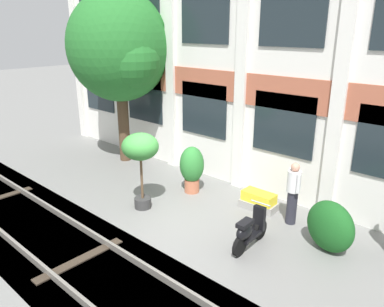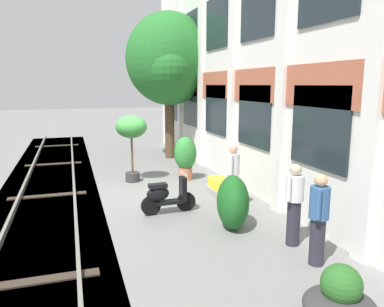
{
  "view_description": "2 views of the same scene",
  "coord_description": "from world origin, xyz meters",
  "px_view_note": "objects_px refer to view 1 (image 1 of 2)",
  "views": [
    {
      "loc": [
        6.27,
        -6.19,
        4.8
      ],
      "look_at": [
        -0.34,
        1.13,
        1.45
      ],
      "focal_mm": 35.0,
      "sensor_mm": 36.0,
      "label": 1
    },
    {
      "loc": [
        10.79,
        -1.94,
        3.12
      ],
      "look_at": [
        1.18,
        1.19,
        1.25
      ],
      "focal_mm": 35.0,
      "sensor_mm": 36.0,
      "label": 2
    }
  ],
  "objects_px": {
    "potted_plant_ribbed_drum": "(192,167)",
    "scooter_near_curb": "(249,231)",
    "resident_watching_tracks": "(293,191)",
    "potted_plant_square_trough": "(259,201)",
    "potted_plant_low_pan": "(140,152)",
    "broadleaf_tree": "(119,50)",
    "topiary_hedge": "(330,226)"
  },
  "relations": [
    {
      "from": "potted_plant_ribbed_drum",
      "to": "scooter_near_curb",
      "type": "height_order",
      "value": "potted_plant_ribbed_drum"
    },
    {
      "from": "topiary_hedge",
      "to": "potted_plant_low_pan",
      "type": "bearing_deg",
      "value": -162.96
    },
    {
      "from": "potted_plant_low_pan",
      "to": "scooter_near_curb",
      "type": "height_order",
      "value": "potted_plant_low_pan"
    },
    {
      "from": "resident_watching_tracks",
      "to": "topiary_hedge",
      "type": "height_order",
      "value": "resident_watching_tracks"
    },
    {
      "from": "broadleaf_tree",
      "to": "potted_plant_ribbed_drum",
      "type": "bearing_deg",
      "value": -7.1
    },
    {
      "from": "potted_plant_low_pan",
      "to": "resident_watching_tracks",
      "type": "relative_size",
      "value": 1.31
    },
    {
      "from": "scooter_near_curb",
      "to": "resident_watching_tracks",
      "type": "height_order",
      "value": "resident_watching_tracks"
    },
    {
      "from": "potted_plant_square_trough",
      "to": "scooter_near_curb",
      "type": "height_order",
      "value": "scooter_near_curb"
    },
    {
      "from": "resident_watching_tracks",
      "to": "broadleaf_tree",
      "type": "bearing_deg",
      "value": -55.23
    },
    {
      "from": "broadleaf_tree",
      "to": "resident_watching_tracks",
      "type": "relative_size",
      "value": 3.66
    },
    {
      "from": "scooter_near_curb",
      "to": "broadleaf_tree",
      "type": "bearing_deg",
      "value": 71.73
    },
    {
      "from": "potted_plant_ribbed_drum",
      "to": "scooter_near_curb",
      "type": "bearing_deg",
      "value": -25.16
    },
    {
      "from": "scooter_near_curb",
      "to": "potted_plant_square_trough",
      "type": "bearing_deg",
      "value": 23.48
    },
    {
      "from": "potted_plant_low_pan",
      "to": "topiary_hedge",
      "type": "height_order",
      "value": "potted_plant_low_pan"
    },
    {
      "from": "potted_plant_low_pan",
      "to": "scooter_near_curb",
      "type": "bearing_deg",
      "value": 4.83
    },
    {
      "from": "potted_plant_ribbed_drum",
      "to": "potted_plant_low_pan",
      "type": "bearing_deg",
      "value": -100.21
    },
    {
      "from": "potted_plant_low_pan",
      "to": "scooter_near_curb",
      "type": "xyz_separation_m",
      "value": [
        3.33,
        0.28,
        -1.21
      ]
    },
    {
      "from": "broadleaf_tree",
      "to": "potted_plant_low_pan",
      "type": "height_order",
      "value": "broadleaf_tree"
    },
    {
      "from": "scooter_near_curb",
      "to": "potted_plant_ribbed_drum",
      "type": "bearing_deg",
      "value": 62.04
    },
    {
      "from": "topiary_hedge",
      "to": "potted_plant_square_trough",
      "type": "bearing_deg",
      "value": 163.82
    },
    {
      "from": "broadleaf_tree",
      "to": "resident_watching_tracks",
      "type": "height_order",
      "value": "broadleaf_tree"
    },
    {
      "from": "broadleaf_tree",
      "to": "topiary_hedge",
      "type": "xyz_separation_m",
      "value": [
        8.22,
        -0.74,
        -3.45
      ]
    },
    {
      "from": "scooter_near_curb",
      "to": "potted_plant_low_pan",
      "type": "bearing_deg",
      "value": 92.04
    },
    {
      "from": "broadleaf_tree",
      "to": "potted_plant_ribbed_drum",
      "type": "distance_m",
      "value": 5.04
    },
    {
      "from": "potted_plant_square_trough",
      "to": "topiary_hedge",
      "type": "xyz_separation_m",
      "value": [
        2.26,
        -0.66,
        0.35
      ]
    },
    {
      "from": "potted_plant_ribbed_drum",
      "to": "topiary_hedge",
      "type": "bearing_deg",
      "value": -3.43
    },
    {
      "from": "potted_plant_square_trough",
      "to": "potted_plant_low_pan",
      "type": "height_order",
      "value": "potted_plant_low_pan"
    },
    {
      "from": "scooter_near_curb",
      "to": "resident_watching_tracks",
      "type": "xyz_separation_m",
      "value": [
        0.15,
        1.7,
        0.45
      ]
    },
    {
      "from": "potted_plant_ribbed_drum",
      "to": "topiary_hedge",
      "type": "xyz_separation_m",
      "value": [
        4.39,
        -0.26,
        -0.21
      ]
    },
    {
      "from": "scooter_near_curb",
      "to": "resident_watching_tracks",
      "type": "bearing_deg",
      "value": -7.9
    },
    {
      "from": "potted_plant_square_trough",
      "to": "potted_plant_ribbed_drum",
      "type": "height_order",
      "value": "potted_plant_ribbed_drum"
    },
    {
      "from": "potted_plant_low_pan",
      "to": "resident_watching_tracks",
      "type": "bearing_deg",
      "value": 29.58
    }
  ]
}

